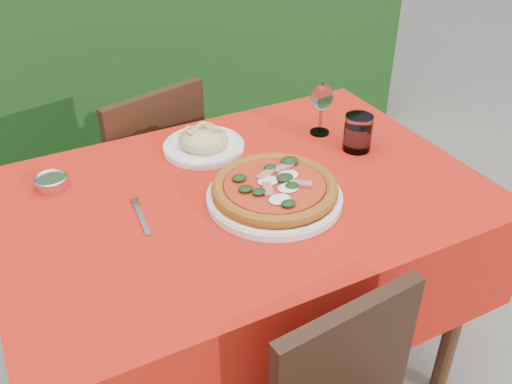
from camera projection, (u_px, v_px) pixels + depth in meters
name	position (u px, v px, depth m)	size (l,w,h in m)	color
ground	(244.00, 375.00, 1.92)	(60.00, 60.00, 0.00)	slate
dining_table	(241.00, 236.00, 1.59)	(1.26, 0.86, 0.75)	#492917
chair_far	(147.00, 177.00, 2.07)	(0.46, 0.46, 0.84)	black
pizza_plate	(275.00, 191.00, 1.45)	(0.35, 0.35, 0.07)	white
pasta_plate	(204.00, 142.00, 1.68)	(0.24, 0.24, 0.07)	white
water_glass	(358.00, 134.00, 1.67)	(0.08, 0.08, 0.11)	silver
wine_glass	(322.00, 99.00, 1.71)	(0.07, 0.07, 0.17)	silver
fork	(142.00, 220.00, 1.40)	(0.02, 0.18, 0.00)	#BABAC1
steel_ramekin	(52.00, 183.00, 1.51)	(0.08, 0.08, 0.03)	silver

